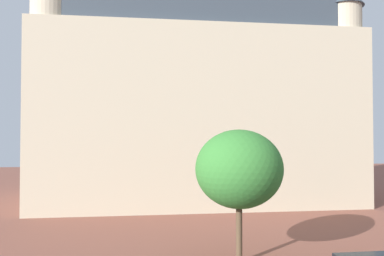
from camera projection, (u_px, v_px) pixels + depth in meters
landmark_building at (198, 97)px, 32.88m from camera, size 26.21×13.06×34.27m
tree_curb_far at (239, 169)px, 16.22m from camera, size 3.90×3.90×5.90m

